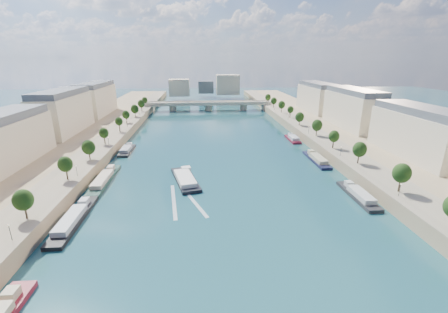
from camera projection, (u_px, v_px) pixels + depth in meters
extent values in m
plane|color=#0C2E35|center=(218.00, 159.00, 141.84)|extent=(700.00, 700.00, 0.00)
cube|color=#9E8460|center=(59.00, 158.00, 135.52)|extent=(44.00, 520.00, 5.00)
cube|color=#9E8460|center=(364.00, 150.00, 146.59)|extent=(44.00, 520.00, 5.00)
cube|color=gray|center=(93.00, 152.00, 135.87)|extent=(14.00, 520.00, 0.10)
cube|color=gray|center=(335.00, 146.00, 144.63)|extent=(14.00, 520.00, 0.10)
cylinder|color=#382B1E|center=(27.00, 209.00, 80.56)|extent=(0.50, 0.50, 3.82)
ellipsoid|color=black|center=(24.00, 197.00, 79.43)|extent=(4.80, 4.80, 5.52)
cylinder|color=#382B1E|center=(65.00, 176.00, 103.27)|extent=(0.50, 0.50, 3.82)
ellipsoid|color=black|center=(63.00, 166.00, 102.14)|extent=(4.80, 4.80, 5.52)
cylinder|color=#382B1E|center=(89.00, 155.00, 125.98)|extent=(0.50, 0.50, 3.82)
ellipsoid|color=black|center=(88.00, 146.00, 124.85)|extent=(4.80, 4.80, 5.52)
cylinder|color=#382B1E|center=(106.00, 140.00, 148.68)|extent=(0.50, 0.50, 3.82)
ellipsoid|color=black|center=(105.00, 133.00, 147.55)|extent=(4.80, 4.80, 5.52)
cylinder|color=#382B1E|center=(118.00, 129.00, 171.39)|extent=(0.50, 0.50, 3.82)
ellipsoid|color=black|center=(117.00, 123.00, 170.26)|extent=(4.80, 4.80, 5.52)
cylinder|color=#382B1E|center=(127.00, 120.00, 194.10)|extent=(0.50, 0.50, 3.82)
ellipsoid|color=black|center=(127.00, 115.00, 192.97)|extent=(4.80, 4.80, 5.52)
cylinder|color=#382B1E|center=(135.00, 114.00, 216.81)|extent=(0.50, 0.50, 3.82)
ellipsoid|color=black|center=(134.00, 109.00, 215.68)|extent=(4.80, 4.80, 5.52)
cylinder|color=#382B1E|center=(141.00, 109.00, 239.52)|extent=(0.50, 0.50, 3.82)
ellipsoid|color=black|center=(140.00, 104.00, 238.39)|extent=(4.80, 4.80, 5.52)
cylinder|color=#382B1E|center=(146.00, 104.00, 262.22)|extent=(0.50, 0.50, 3.82)
ellipsoid|color=black|center=(146.00, 100.00, 261.09)|extent=(4.80, 4.80, 5.52)
cylinder|color=#382B1E|center=(397.00, 184.00, 96.58)|extent=(0.50, 0.50, 3.82)
ellipsoid|color=black|center=(399.00, 174.00, 95.45)|extent=(4.80, 4.80, 5.52)
cylinder|color=#382B1E|center=(359.00, 160.00, 119.29)|extent=(0.50, 0.50, 3.82)
ellipsoid|color=black|center=(360.00, 151.00, 118.16)|extent=(4.80, 4.80, 5.52)
cylinder|color=#382B1E|center=(333.00, 144.00, 142.00)|extent=(0.50, 0.50, 3.82)
ellipsoid|color=black|center=(334.00, 136.00, 140.87)|extent=(4.80, 4.80, 5.52)
cylinder|color=#382B1E|center=(315.00, 132.00, 164.71)|extent=(0.50, 0.50, 3.82)
ellipsoid|color=black|center=(315.00, 125.00, 163.58)|extent=(4.80, 4.80, 5.52)
cylinder|color=#382B1E|center=(301.00, 123.00, 187.42)|extent=(0.50, 0.50, 3.82)
ellipsoid|color=black|center=(301.00, 117.00, 186.29)|extent=(4.80, 4.80, 5.52)
cylinder|color=#382B1E|center=(290.00, 116.00, 210.12)|extent=(0.50, 0.50, 3.82)
ellipsoid|color=black|center=(290.00, 111.00, 209.00)|extent=(4.80, 4.80, 5.52)
cylinder|color=#382B1E|center=(281.00, 110.00, 232.83)|extent=(0.50, 0.50, 3.82)
ellipsoid|color=black|center=(281.00, 105.00, 231.70)|extent=(4.80, 4.80, 5.52)
cylinder|color=#382B1E|center=(273.00, 105.00, 255.54)|extent=(0.50, 0.50, 3.82)
ellipsoid|color=black|center=(274.00, 101.00, 254.41)|extent=(4.80, 4.80, 5.52)
cylinder|color=#382B1E|center=(267.00, 101.00, 278.25)|extent=(0.50, 0.50, 3.82)
ellipsoid|color=black|center=(268.00, 98.00, 277.12)|extent=(4.80, 4.80, 5.52)
cylinder|color=black|center=(10.00, 233.00, 69.37)|extent=(0.14, 0.14, 4.00)
sphere|color=#FFE5B2|center=(8.00, 225.00, 68.71)|extent=(0.36, 0.36, 0.36)
cylinder|color=black|center=(77.00, 171.00, 107.22)|extent=(0.14, 0.14, 4.00)
sphere|color=#FFE5B2|center=(76.00, 166.00, 106.56)|extent=(0.36, 0.36, 0.36)
cylinder|color=black|center=(109.00, 142.00, 145.06)|extent=(0.14, 0.14, 4.00)
sphere|color=#FFE5B2|center=(108.00, 137.00, 144.40)|extent=(0.36, 0.36, 0.36)
cylinder|color=black|center=(127.00, 124.00, 182.91)|extent=(0.14, 0.14, 4.00)
sphere|color=#FFE5B2|center=(127.00, 121.00, 182.25)|extent=(0.36, 0.36, 0.36)
cylinder|color=black|center=(139.00, 113.00, 220.76)|extent=(0.14, 0.14, 4.00)
sphere|color=#FFE5B2|center=(139.00, 110.00, 220.10)|extent=(0.36, 0.36, 0.36)
cylinder|color=black|center=(399.00, 191.00, 91.63)|extent=(0.14, 0.14, 4.00)
sphere|color=#FFE5B2|center=(401.00, 184.00, 90.97)|extent=(0.36, 0.36, 0.36)
cylinder|color=black|center=(341.00, 152.00, 129.48)|extent=(0.14, 0.14, 4.00)
sphere|color=#FFE5B2|center=(341.00, 147.00, 128.82)|extent=(0.36, 0.36, 0.36)
cylinder|color=black|center=(309.00, 130.00, 167.33)|extent=(0.14, 0.14, 4.00)
sphere|color=#FFE5B2|center=(309.00, 127.00, 166.67)|extent=(0.36, 0.36, 0.36)
cylinder|color=black|center=(288.00, 117.00, 205.17)|extent=(0.14, 0.14, 4.00)
sphere|color=#FFE5B2|center=(288.00, 114.00, 204.51)|extent=(0.36, 0.36, 0.36)
cylinder|color=black|center=(274.00, 108.00, 243.02)|extent=(0.14, 0.14, 4.00)
sphere|color=#FFE5B2|center=(274.00, 105.00, 242.36)|extent=(0.36, 0.36, 0.36)
cube|color=beige|center=(64.00, 115.00, 169.38)|extent=(16.00, 52.00, 20.00)
cube|color=#474C54|center=(60.00, 94.00, 165.73)|extent=(14.72, 50.44, 3.20)
cube|color=beige|center=(97.00, 101.00, 224.26)|extent=(16.00, 52.00, 20.00)
cube|color=#474C54|center=(94.00, 85.00, 220.61)|extent=(14.72, 50.44, 3.20)
cube|color=beige|center=(419.00, 133.00, 127.57)|extent=(16.00, 52.00, 20.00)
cube|color=#474C54|center=(424.00, 106.00, 123.92)|extent=(14.72, 50.44, 3.20)
cube|color=beige|center=(352.00, 111.00, 182.45)|extent=(16.00, 52.00, 20.00)
cube|color=#474C54|center=(355.00, 91.00, 178.80)|extent=(14.72, 50.44, 3.20)
cube|color=beige|center=(317.00, 98.00, 237.33)|extent=(16.00, 52.00, 20.00)
cube|color=#474C54|center=(318.00, 83.00, 233.68)|extent=(14.72, 50.44, 3.20)
cube|color=beige|center=(179.00, 87.00, 333.83)|extent=(22.00, 18.00, 18.00)
cube|color=beige|center=(228.00, 85.00, 346.89)|extent=(26.00, 20.00, 22.00)
cube|color=#474C54|center=(206.00, 87.00, 360.42)|extent=(18.00, 16.00, 14.00)
cube|color=#C1B79E|center=(208.00, 104.00, 270.17)|extent=(112.00, 11.00, 2.20)
cube|color=#C1B79E|center=(209.00, 103.00, 264.97)|extent=(112.00, 0.80, 0.90)
cube|color=#C1B79E|center=(208.00, 101.00, 274.43)|extent=(112.00, 0.80, 0.90)
cylinder|color=#C1B79E|center=(173.00, 108.00, 268.87)|extent=(6.40, 6.40, 5.00)
cylinder|color=#C1B79E|center=(208.00, 108.00, 271.33)|extent=(6.40, 6.40, 5.00)
cylinder|color=#C1B79E|center=(243.00, 107.00, 273.79)|extent=(6.40, 6.40, 5.00)
cube|color=#C1B79E|center=(150.00, 108.00, 267.34)|extent=(6.00, 12.00, 5.00)
cube|color=#C1B79E|center=(265.00, 107.00, 275.33)|extent=(6.00, 12.00, 5.00)
cube|color=black|center=(185.00, 180.00, 116.64)|extent=(13.00, 26.24, 1.80)
cube|color=white|center=(185.00, 178.00, 114.19)|extent=(9.64, 17.35, 1.62)
cube|color=white|center=(186.00, 169.00, 123.24)|extent=(4.22, 3.80, 1.80)
cube|color=silver|center=(174.00, 201.00, 100.40)|extent=(4.23, 25.96, 0.04)
cube|color=silver|center=(193.00, 200.00, 100.89)|extent=(10.32, 24.74, 0.04)
cube|color=#BCAF8D|center=(11.00, 294.00, 58.16)|extent=(2.50, 2.74, 1.80)
cube|color=black|center=(74.00, 221.00, 87.70)|extent=(5.00, 28.87, 1.80)
cube|color=silver|center=(70.00, 219.00, 84.98)|extent=(4.10, 15.88, 1.60)
cube|color=silver|center=(84.00, 202.00, 95.34)|extent=(2.50, 3.46, 1.80)
cube|color=#15362E|center=(105.00, 181.00, 116.16)|extent=(5.00, 30.90, 1.80)
cube|color=beige|center=(102.00, 179.00, 113.29)|extent=(4.10, 16.99, 1.60)
cube|color=beige|center=(111.00, 168.00, 124.37)|extent=(2.50, 3.71, 1.80)
cube|color=#242426|center=(127.00, 151.00, 152.63)|extent=(5.00, 19.73, 1.80)
cube|color=#9898A0|center=(126.00, 149.00, 150.60)|extent=(4.10, 10.85, 1.60)
cube|color=#9898A0|center=(129.00, 145.00, 157.66)|extent=(2.50, 2.37, 1.80)
cube|color=#262629|center=(358.00, 197.00, 102.82)|extent=(5.00, 22.98, 1.80)
cube|color=beige|center=(361.00, 194.00, 100.55)|extent=(4.10, 12.64, 1.60)
cube|color=beige|center=(349.00, 184.00, 108.78)|extent=(2.50, 2.76, 1.80)
cube|color=#191A38|center=(316.00, 160.00, 138.92)|extent=(5.00, 24.58, 1.80)
cube|color=#BDB38E|center=(318.00, 158.00, 136.52)|extent=(4.10, 13.52, 1.60)
cube|color=#BDB38E|center=(311.00, 152.00, 145.33)|extent=(2.50, 2.95, 1.80)
cube|color=maroon|center=(293.00, 140.00, 173.80)|extent=(5.00, 17.62, 1.80)
cube|color=#B2B6BF|center=(294.00, 138.00, 171.93)|extent=(4.10, 9.69, 1.60)
cube|color=#B2B6BF|center=(290.00, 135.00, 178.23)|extent=(2.50, 2.11, 1.80)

